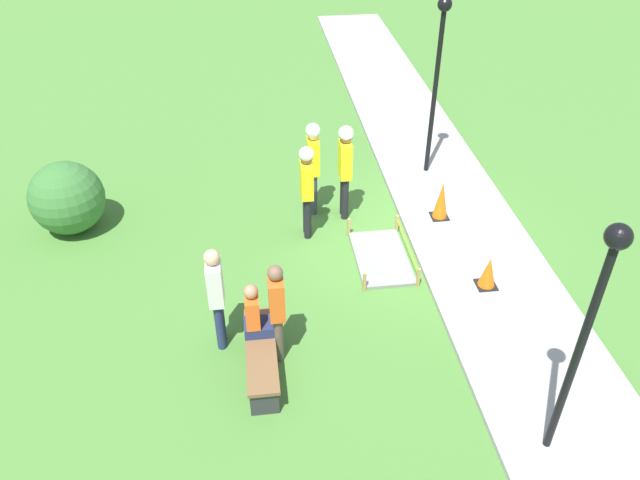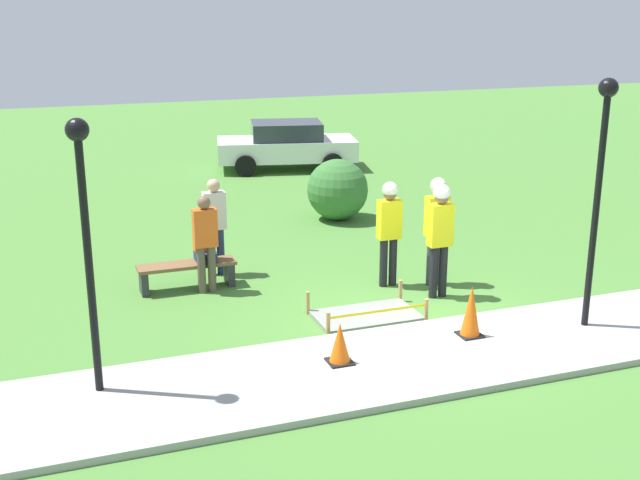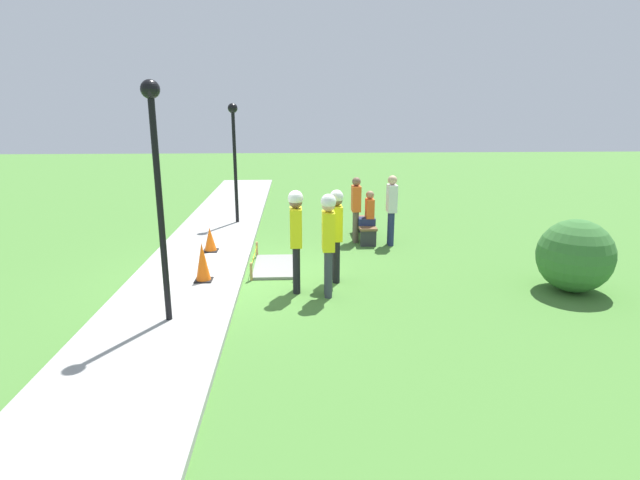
# 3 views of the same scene
# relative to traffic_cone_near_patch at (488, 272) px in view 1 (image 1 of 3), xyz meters

# --- Properties ---
(ground_plane) EXTENTS (60.00, 60.00, 0.00)m
(ground_plane) POSITION_rel_traffic_cone_near_patch_xyz_m (1.71, 0.95, -0.38)
(ground_plane) COLOR #477A33
(sidewalk) EXTENTS (28.00, 2.27, 0.10)m
(sidewalk) POSITION_rel_traffic_cone_near_patch_xyz_m (1.71, -0.18, -0.33)
(sidewalk) COLOR #9E9E99
(sidewalk) RESTS_ON ground_plane
(wet_concrete_patch) EXTENTS (1.69, 0.99, 0.37)m
(wet_concrete_patch) POSITION_rel_traffic_cone_near_patch_xyz_m (1.07, 1.59, -0.35)
(wet_concrete_patch) COLOR gray
(wet_concrete_patch) RESTS_ON ground_plane
(traffic_cone_near_patch) EXTENTS (0.34, 0.34, 0.58)m
(traffic_cone_near_patch) POSITION_rel_traffic_cone_near_patch_xyz_m (0.00, 0.00, 0.00)
(traffic_cone_near_patch) COLOR black
(traffic_cone_near_patch) RESTS_ON sidewalk
(traffic_cone_far_patch) EXTENTS (0.34, 0.34, 0.78)m
(traffic_cone_far_patch) POSITION_rel_traffic_cone_near_patch_xyz_m (2.14, 0.20, 0.10)
(traffic_cone_far_patch) COLOR black
(traffic_cone_far_patch) RESTS_ON sidewalk
(park_bench) EXTENTS (1.70, 0.44, 0.47)m
(park_bench) POSITION_rel_traffic_cone_near_patch_xyz_m (-1.35, 3.89, -0.05)
(park_bench) COLOR #2D2D33
(park_bench) RESTS_ON ground_plane
(person_seated_on_bench) EXTENTS (0.36, 0.44, 0.89)m
(person_seated_on_bench) POSITION_rel_traffic_cone_near_patch_xyz_m (-1.01, 3.94, 0.44)
(person_seated_on_bench) COLOR navy
(person_seated_on_bench) RESTS_ON park_bench
(worker_supervisor) EXTENTS (0.40, 0.28, 1.94)m
(worker_supervisor) POSITION_rel_traffic_cone_near_patch_xyz_m (2.83, 2.63, 0.80)
(worker_supervisor) COLOR #383D47
(worker_supervisor) RESTS_ON ground_plane
(worker_assistant) EXTENTS (0.40, 0.27, 1.88)m
(worker_assistant) POSITION_rel_traffic_cone_near_patch_xyz_m (2.02, 2.85, 0.75)
(worker_assistant) COLOR black
(worker_assistant) RESTS_ON ground_plane
(worker_trainee) EXTENTS (0.40, 0.28, 1.96)m
(worker_trainee) POSITION_rel_traffic_cone_near_patch_xyz_m (2.58, 2.05, 0.82)
(worker_trainee) COLOR black
(worker_trainee) RESTS_ON ground_plane
(bystander_in_orange_shirt) EXTENTS (0.40, 0.22, 1.71)m
(bystander_in_orange_shirt) POSITION_rel_traffic_cone_near_patch_xyz_m (-1.06, 3.62, 0.58)
(bystander_in_orange_shirt) COLOR brown
(bystander_in_orange_shirt) RESTS_ON ground_plane
(bystander_in_gray_shirt) EXTENTS (0.40, 0.24, 1.79)m
(bystander_in_gray_shirt) POSITION_rel_traffic_cone_near_patch_xyz_m (-0.70, 4.48, 0.64)
(bystander_in_gray_shirt) COLOR navy
(bystander_in_gray_shirt) RESTS_ON ground_plane
(lamppost_near) EXTENTS (0.28, 0.28, 3.72)m
(lamppost_near) POSITION_rel_traffic_cone_near_patch_xyz_m (4.00, -0.03, 2.17)
(lamppost_near) COLOR black
(lamppost_near) RESTS_ON sidewalk
(lamppost_far) EXTENTS (0.28, 0.28, 3.46)m
(lamppost_far) POSITION_rel_traffic_cone_near_patch_xyz_m (-3.17, 0.30, 2.02)
(lamppost_far) COLOR black
(lamppost_far) RESTS_ON sidewalk
(shrub_rounded_near) EXTENTS (1.40, 1.40, 1.40)m
(shrub_rounded_near) POSITION_rel_traffic_cone_near_patch_xyz_m (2.80, 7.34, 0.32)
(shrub_rounded_near) COLOR #387033
(shrub_rounded_near) RESTS_ON ground_plane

